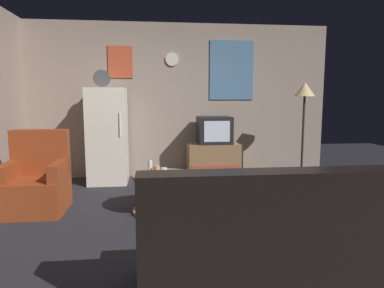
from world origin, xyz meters
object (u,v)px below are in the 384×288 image
object	(u,v)px
coffee_table	(163,193)
remote_control	(173,172)
book_stack	(255,176)
standing_lamp	(305,97)
wine_glass	(150,166)
tv_stand	(213,161)
fridge	(108,136)
mug_ceramic_white	(164,172)
armchair	(37,183)
crt_tv	(214,130)
mug_ceramic_tan	(157,169)
couch	(265,251)

from	to	relation	value
coffee_table	remote_control	world-z (taller)	remote_control
book_stack	coffee_table	bearing A→B (deg)	-137.73
standing_lamp	book_stack	xyz separation A→B (m)	(-0.69, 0.22, -1.28)
wine_glass	remote_control	xyz separation A→B (m)	(0.27, -0.07, -0.06)
tv_stand	wine_glass	xyz separation A→B (m)	(-1.03, -1.47, 0.23)
fridge	book_stack	xyz separation A→B (m)	(2.37, -0.14, -0.68)
mug_ceramic_white	remote_control	size ratio (longest dim) A/B	0.60
standing_lamp	armchair	xyz separation A→B (m)	(-3.74, -0.98, -1.02)
tv_stand	coffee_table	world-z (taller)	tv_stand
fridge	crt_tv	world-z (taller)	fridge
remote_control	book_stack	bearing A→B (deg)	21.95
armchair	crt_tv	bearing A→B (deg)	29.86
mug_ceramic_tan	tv_stand	bearing A→B (deg)	58.08
crt_tv	couch	xyz separation A→B (m)	(-0.26, -3.42, -0.51)
couch	mug_ceramic_tan	bearing A→B (deg)	110.45
book_stack	tv_stand	bearing A→B (deg)	165.03
fridge	armchair	size ratio (longest dim) A/B	1.84
coffee_table	book_stack	world-z (taller)	coffee_table
mug_ceramic_white	armchair	xyz separation A→B (m)	(-1.51, 0.28, -0.16)
crt_tv	tv_stand	bearing A→B (deg)	176.78
mug_ceramic_white	couch	distance (m)	1.88
armchair	book_stack	xyz separation A→B (m)	(3.05, 1.19, -0.26)
coffee_table	remote_control	size ratio (longest dim) A/B	4.80
standing_lamp	mug_ceramic_tan	world-z (taller)	standing_lamp
remote_control	armchair	bearing A→B (deg)	153.01
tv_stand	armchair	world-z (taller)	armchair
mug_ceramic_white	crt_tv	bearing A→B (deg)	61.82
tv_stand	couch	bearing A→B (deg)	-94.04
coffee_table	remote_control	distance (m)	0.28
tv_stand	standing_lamp	bearing A→B (deg)	-16.17
crt_tv	mug_ceramic_tan	distance (m)	1.83
tv_stand	remote_control	bearing A→B (deg)	-116.23
mug_ceramic_white	mug_ceramic_tan	world-z (taller)	same
armchair	remote_control	bearing A→B (deg)	-5.55
wine_glass	coffee_table	bearing A→B (deg)	-40.81
fridge	mug_ceramic_white	world-z (taller)	fridge
tv_stand	mug_ceramic_tan	world-z (taller)	tv_stand
coffee_table	armchair	distance (m)	1.52
tv_stand	mug_ceramic_tan	xyz separation A→B (m)	(-0.95, -1.52, 0.20)
standing_lamp	mug_ceramic_white	distance (m)	2.70
fridge	coffee_table	world-z (taller)	fridge
tv_stand	remote_control	distance (m)	1.72
mug_ceramic_white	book_stack	bearing A→B (deg)	43.66
crt_tv	coffee_table	size ratio (longest dim) A/B	0.75
tv_stand	crt_tv	world-z (taller)	crt_tv
mug_ceramic_white	armchair	size ratio (longest dim) A/B	0.09
crt_tv	standing_lamp	size ratio (longest dim) A/B	0.34
remote_control	couch	size ratio (longest dim) A/B	0.09
tv_stand	mug_ceramic_white	world-z (taller)	tv_stand
fridge	mug_ceramic_tan	world-z (taller)	fridge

